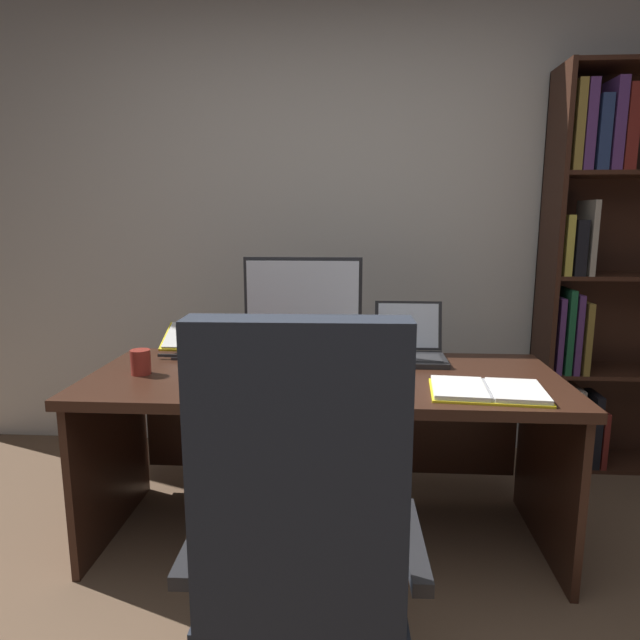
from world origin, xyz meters
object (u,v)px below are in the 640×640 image
monitor (303,307)px  coffee_mug (141,362)px  computer_mouse (214,379)px  open_binder (488,390)px  bookshelf (616,277)px  keyboard (293,382)px  desk (325,411)px  reading_stand_with_book (195,340)px  pen (384,374)px  office_chair (303,572)px  laptop (410,348)px  notepad (379,376)px

monitor → coffee_mug: bearing=-154.1°
computer_mouse → open_binder: computer_mouse is taller
bookshelf → coffee_mug: 2.39m
keyboard → coffee_mug: bearing=169.9°
bookshelf → monitor: bearing=-160.6°
desk → reading_stand_with_book: size_ratio=6.34×
bookshelf → pen: bearing=-145.8°
reading_stand_with_book → pen: bearing=-21.5°
computer_mouse → office_chair: bearing=-61.7°
monitor → laptop: (0.48, 0.00, -0.18)m
monitor → pen: bearing=-39.5°
office_chair → coffee_mug: bearing=128.8°
keyboard → open_binder: bearing=-4.0°
keyboard → coffee_mug: 0.64m
desk → notepad: notepad is taller
bookshelf → office_chair: bearing=-130.4°
laptop → notepad: size_ratio=1.45×
desk → notepad: (0.22, -0.11, 0.19)m
computer_mouse → pen: 0.66m
keyboard → coffee_mug: coffee_mug is taller
bookshelf → laptop: bearing=-153.5°
reading_stand_with_book → pen: reading_stand_with_book is taller
open_binder → pen: open_binder is taller
pen → coffee_mug: (-0.97, -0.02, 0.04)m
computer_mouse → pen: size_ratio=0.74×
office_chair → open_binder: office_chair is taller
monitor → notepad: 0.49m
office_chair → open_binder: 0.96m
notepad → coffee_mug: coffee_mug is taller
computer_mouse → reading_stand_with_book: 0.51m
reading_stand_with_book → monitor: bearing=-5.8°
bookshelf → notepad: 1.55m
notepad → monitor: bearing=138.9°
desk → notepad: size_ratio=8.97×
laptop → reading_stand_with_book: (-0.98, 0.05, 0.01)m
monitor → open_binder: size_ratio=1.23×
keyboard → reading_stand_with_book: (-0.51, 0.47, 0.05)m
notepad → bookshelf: bearing=33.8°
laptop → coffee_mug: laptop is taller
laptop → computer_mouse: laptop is taller
bookshelf → pen: 1.53m
laptop → coffee_mug: bearing=-164.4°
bookshelf → reading_stand_with_book: size_ratio=6.99×
reading_stand_with_book → notepad: bearing=-22.0°
laptop → open_binder: size_ratio=0.72×
keyboard → laptop: bearing=41.5°
reading_stand_with_book → coffee_mug: reading_stand_with_book is taller
monitor → pen: (0.35, -0.29, -0.22)m
computer_mouse → keyboard: bearing=0.0°
laptop → open_binder: bearing=-63.6°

